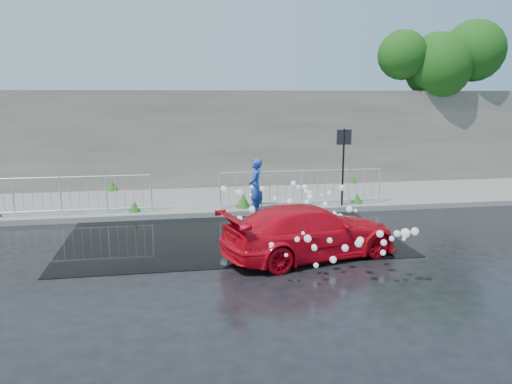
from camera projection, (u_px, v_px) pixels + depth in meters
ground at (214, 248)px, 11.57m from camera, size 90.00×90.00×0.00m
pavement at (200, 200)px, 16.39m from camera, size 30.00×4.00×0.15m
curb at (205, 214)px, 14.46m from camera, size 30.00×0.25×0.16m
retaining_wall at (195, 139)px, 18.17m from camera, size 30.00×0.60×3.50m
puddle at (230, 235)px, 12.62m from camera, size 8.00×5.00×0.01m
sign_post at (343, 155)px, 14.95m from camera, size 0.45×0.06×2.50m
tree at (445, 60)px, 19.46m from camera, size 5.16×2.62×6.40m
railing_left at (61, 195)px, 14.00m from camera, size 5.05×0.05×1.10m
railing_right at (302, 187)px, 15.17m from camera, size 5.05×0.05×1.10m
weeds at (196, 197)px, 15.78m from camera, size 12.17×3.93×0.42m
water_spray at (295, 214)px, 11.77m from camera, size 3.52×5.53×1.03m
red_car at (311, 231)px, 10.80m from camera, size 4.23×2.58×1.15m
person at (255, 187)px, 14.56m from camera, size 0.58×0.71×1.68m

